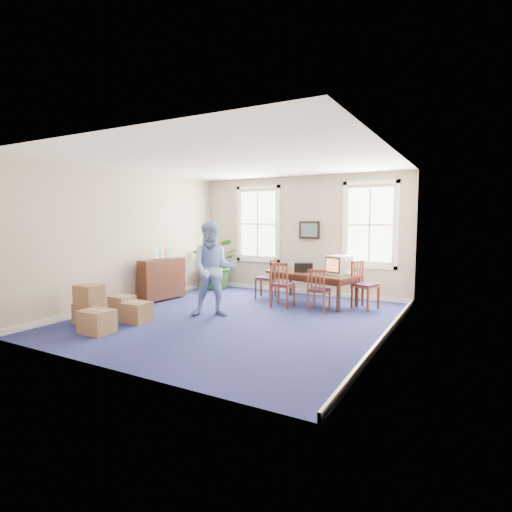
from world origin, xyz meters
The scene contains 25 objects.
floor centered at (0.00, 0.00, 0.00)m, with size 6.50×6.50×0.00m, color navy.
ceiling centered at (0.00, 0.00, 3.20)m, with size 6.50×6.50×0.00m, color white.
wall_back centered at (0.00, 3.25, 1.60)m, with size 6.50×6.50×0.00m, color tan.
wall_front centered at (0.00, -3.25, 1.60)m, with size 6.50×6.50×0.00m, color tan.
wall_left centered at (-3.00, 0.00, 1.60)m, with size 6.50×6.50×0.00m, color tan.
wall_right centered at (3.00, 0.00, 1.60)m, with size 6.50×6.50×0.00m, color tan.
baseboard_back centered at (0.00, 3.22, 0.06)m, with size 6.00×0.04×0.12m, color white.
baseboard_left centered at (-2.97, 0.00, 0.06)m, with size 0.04×6.50×0.12m, color white.
baseboard_right centered at (2.97, 0.00, 0.06)m, with size 0.04×6.50×0.12m, color white.
window_left centered at (-1.30, 3.23, 1.90)m, with size 1.40×0.12×2.20m, color white, non-canonical shape.
window_right centered at (1.90, 3.23, 1.90)m, with size 1.40×0.12×2.20m, color white, non-canonical shape.
wall_picture centered at (0.30, 3.20, 1.75)m, with size 0.58×0.06×0.48m, color black, non-canonical shape.
conference_table centered at (0.79, 2.19, 0.37)m, with size 2.19×0.99×0.75m, color #432115, non-canonical shape.
crt_tv centered at (1.44, 2.24, 0.97)m, with size 0.49×0.53×0.44m, color #B7B7BC, non-canonical shape.
game_console centered at (1.74, 2.19, 0.77)m, with size 0.17×0.21×0.05m, color white.
equipment_bag centered at (0.54, 2.24, 0.86)m, with size 0.45×0.29×0.23m, color black.
chair_near_left centered at (0.35, 1.44, 0.53)m, with size 0.47×0.47×1.05m, color brown, non-canonical shape.
chair_near_right centered at (1.24, 1.44, 0.48)m, with size 0.43×0.43×0.95m, color brown, non-canonical shape.
chair_end_left centered at (-0.50, 2.19, 0.52)m, with size 0.46×0.46×1.04m, color brown, non-canonical shape.
chair_end_right centered at (2.08, 2.19, 0.54)m, with size 0.49×0.49×1.09m, color brown, non-canonical shape.
man centered at (-0.54, -0.09, 1.00)m, with size 0.98×0.75×2.00m, color #85A7E6.
credenza centered at (-2.62, 0.63, 0.50)m, with size 0.36×1.27×1.00m, color #432115.
brochure_rack centered at (-2.61, 0.63, 1.13)m, with size 0.10×0.59×0.26m, color #99999E, non-canonical shape.
potted_plant centered at (-2.33, 2.66, 0.74)m, with size 1.34×1.17×1.49m, color #244A1E.
cardboard_boxes centered at (-2.15, -1.65, 0.40)m, with size 1.40×1.40×0.80m, color #8F6946, non-canonical shape.
Camera 1 is at (4.28, -6.90, 2.06)m, focal length 28.00 mm.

